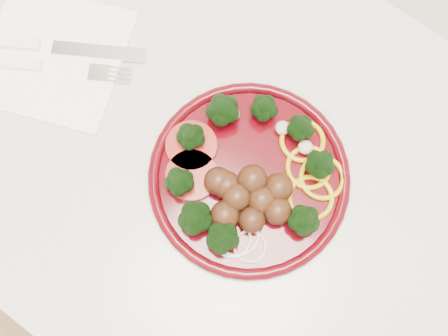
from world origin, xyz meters
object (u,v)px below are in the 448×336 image
Objects in this scene: plate at (248,177)px; fork at (28,65)px; napkin at (54,56)px; knife at (35,45)px.

plate is 1.36× the size of fork.
napkin is (-0.30, -0.01, -0.02)m from plate.
napkin is 0.97× the size of fork.
plate reaches higher than napkin.
plate reaches higher than knife.
knife reaches higher than fork.
plate reaches higher than fork.
napkin is at bearing 33.31° from fork.
plate is 1.39× the size of napkin.
knife reaches higher than napkin.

